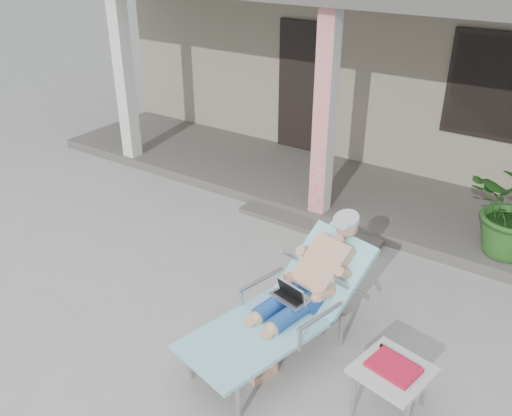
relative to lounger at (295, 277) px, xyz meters
The scene contains 6 objects.
ground 1.26m from the lounger, 168.56° to the left, with size 60.00×60.00×0.00m, color #9E9E99.
house 6.82m from the lounger, 98.26° to the left, with size 10.40×5.40×3.30m.
porch_deck 3.41m from the lounger, 106.92° to the left, with size 10.00×2.00×0.15m, color #605B56.
porch_step 2.38m from the lounger, 115.42° to the left, with size 2.00×0.30×0.07m, color #605B56.
lounger is the anchor object (origin of this frame).
side_table 1.13m from the lounger, 12.40° to the right, with size 0.64×0.64×0.49m.
Camera 1 is at (2.91, -3.67, 3.54)m, focal length 38.00 mm.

